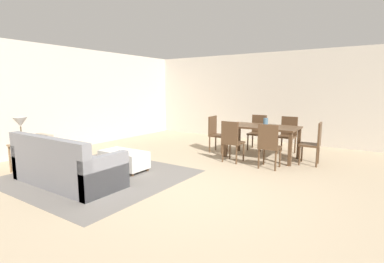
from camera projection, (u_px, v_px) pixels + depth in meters
ground_plane at (189, 190)px, 4.60m from camera, size 10.80×10.80×0.00m
wall_back at (282, 98)px, 8.52m from camera, size 9.00×0.12×2.70m
wall_left at (54, 99)px, 7.27m from camera, size 0.12×11.00×2.70m
area_rug at (99, 176)px, 5.32m from camera, size 3.00×2.80×0.01m
couch at (65, 167)px, 4.85m from camera, size 2.08×0.86×0.86m
ottoman_table at (124, 159)px, 5.68m from camera, size 0.97×0.51×0.39m
side_table at (23, 150)px, 5.53m from camera, size 0.40×0.40×0.55m
table_lamp at (20, 123)px, 5.45m from camera, size 0.26×0.26×0.52m
dining_table at (262, 130)px, 6.63m from camera, size 1.63×0.89×0.76m
dining_chair_near_left at (232, 139)px, 6.23m from camera, size 0.41×0.41×0.92m
dining_chair_near_right at (269, 144)px, 5.72m from camera, size 0.42×0.42×0.92m
dining_chair_far_left at (258, 130)px, 7.57m from camera, size 0.40×0.40×0.92m
dining_chair_far_right at (288, 133)px, 7.14m from camera, size 0.41×0.41×0.92m
dining_chair_head_east at (314, 141)px, 6.01m from camera, size 0.43×0.43×0.92m
dining_chair_head_west at (216, 132)px, 7.29m from camera, size 0.41×0.41×0.92m
vase_centerpiece at (266, 122)px, 6.60m from camera, size 0.11×0.11×0.18m
book_on_ottoman at (126, 151)px, 5.62m from camera, size 0.30×0.25×0.03m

